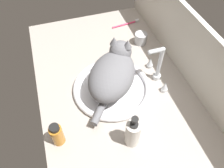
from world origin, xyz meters
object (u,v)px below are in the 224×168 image
Objects in this scene: soap_pump_bottle at (133,133)px; toothbrush at (126,24)px; sink_basin at (112,88)px; cat at (113,72)px; faucet at (158,68)px; amber_bottle at (57,135)px; metal_jar at (141,38)px.

soap_pump_bottle is 79.02cm from toothbrush.
sink_basin is at bearing 178.86° from soap_pump_bottle.
cat is 29.78cm from soap_pump_bottle.
faucet is at bearing 90.00° from sink_basin.
amber_bottle is at bearing -108.03° from soap_pump_bottle.
toothbrush is (-18.98, -1.60, -2.56)cm from metal_jar.
sink_basin is at bearing -90.00° from faucet.
toothbrush is (-46.78, 24.60, -0.61)cm from sink_basin.
cat is at bearing 143.04° from sink_basin.
amber_bottle is at bearing -56.71° from sink_basin.
soap_pump_bottle is 0.95× the size of toothbrush.
cat is 36.91cm from metal_jar.
cat is at bearing -27.37° from toothbrush.
metal_jar is at bearing 136.70° from sink_basin.
faucet is 1.15× the size of soap_pump_bottle.
sink_basin is at bearing 123.29° from amber_bottle.
faucet reaches higher than soap_pump_bottle.
soap_pump_bottle is (55.67, -26.76, 3.69)cm from metal_jar.
faucet is at bearing 110.00° from amber_bottle.
metal_jar is (-26.17, 24.97, -7.33)cm from cat.
amber_bottle is 1.63× the size of metal_jar.
metal_jar is at bearing 173.33° from faucet.
faucet is at bearing 139.85° from soap_pump_bottle.
toothbrush is at bearing 152.63° from cat.
soap_pump_bottle reaches higher than toothbrush.
metal_jar is 19.21cm from toothbrush.
amber_bottle is (18.75, -28.56, 4.17)cm from sink_basin.
faucet is 2.89× the size of metal_jar.
metal_jar is at bearing 4.83° from toothbrush.
metal_jar is 61.88cm from soap_pump_bottle.
faucet is at bearing -6.67° from metal_jar.
soap_pump_bottle is (29.50, -1.78, -3.64)cm from cat.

